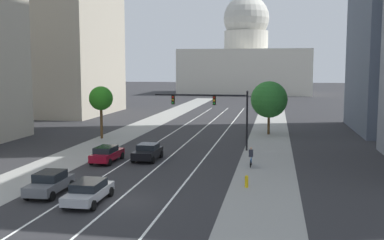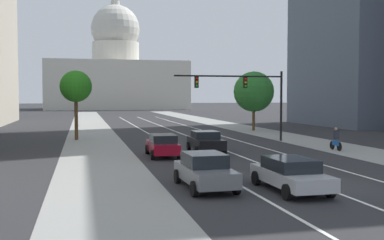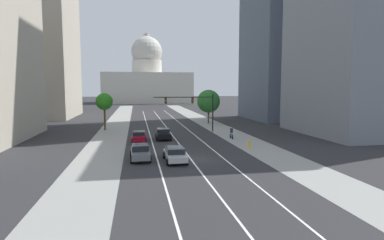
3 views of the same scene
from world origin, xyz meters
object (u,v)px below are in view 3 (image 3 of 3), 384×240
car_crimson (139,136)px  street_tree_mid_left (104,102)px  cyclist (231,133)px  street_tree_far_right (209,101)px  traffic_signal_mast (193,104)px  fire_hydrant (249,144)px  capitol_building (147,81)px  car_gray (140,152)px  car_black (163,134)px  car_silver (175,154)px

car_crimson → street_tree_mid_left: 15.14m
cyclist → street_tree_far_right: bearing=-1.7°
car_crimson → traffic_signal_mast: bearing=-45.7°
traffic_signal_mast → fire_hydrant: (4.23, -15.03, -4.11)m
capitol_building → street_tree_far_right: bearing=-84.5°
car_gray → car_black: (3.40, 12.52, -0.01)m
capitol_building → fire_hydrant: 122.34m
fire_hydrant → street_tree_far_right: size_ratio=0.13×
street_tree_far_right → capitol_building: bearing=95.5°
capitol_building → traffic_signal_mast: 106.86m
car_silver → cyclist: 16.00m
car_black → cyclist: cyclist is taller
car_silver → street_tree_mid_left: bearing=18.7°
traffic_signal_mast → car_gray: bearing=-114.9°
cyclist → street_tree_mid_left: street_tree_mid_left is taller
car_black → fire_hydrant: size_ratio=4.74×
fire_hydrant → cyclist: (-0.08, 7.20, 0.39)m
car_black → street_tree_mid_left: bearing=38.7°
car_silver → fire_hydrant: bearing=-61.1°
car_silver → fire_hydrant: (9.74, 5.55, -0.28)m
capitol_building → street_tree_far_right: capitol_building is taller
traffic_signal_mast → street_tree_far_right: size_ratio=1.44×
street_tree_mid_left → car_silver: bearing=-70.5°
car_black → cyclist: 9.73m
capitol_building → cyclist: (7.97, -114.46, -9.66)m
car_crimson → capitol_building: bearing=-1.2°
car_gray → traffic_signal_mast: traffic_signal_mast is taller
car_gray → car_black: size_ratio=1.04×
traffic_signal_mast → cyclist: 9.62m
capitol_building → car_silver: 127.59m
capitol_building → fire_hydrant: size_ratio=45.32×
car_gray → car_silver: 3.67m
capitol_building → car_crimson: size_ratio=8.91×
capitol_building → fire_hydrant: (8.04, -121.66, -10.05)m
car_gray → capitol_building: bearing=-3.8°
car_black → fire_hydrant: car_black is taller
capitol_building → car_gray: (-5.10, -125.82, -9.72)m
capitol_building → car_black: size_ratio=9.55×
capitol_building → fire_hydrant: bearing=-86.2°
car_black → car_gray: bearing=165.8°
car_crimson → street_tree_far_right: street_tree_far_right is taller
street_tree_mid_left → fire_hydrant: bearing=-46.9°
cyclist → street_tree_mid_left: size_ratio=0.27×
car_crimson → car_gray: car_gray is taller
street_tree_mid_left → traffic_signal_mast: bearing=-19.3°
car_silver → traffic_signal_mast: bearing=-15.8°
car_gray → traffic_signal_mast: bearing=-26.4°
cyclist → car_silver: bearing=144.5°
car_crimson → car_silver: 12.76m
car_silver → fire_hydrant: size_ratio=5.17×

